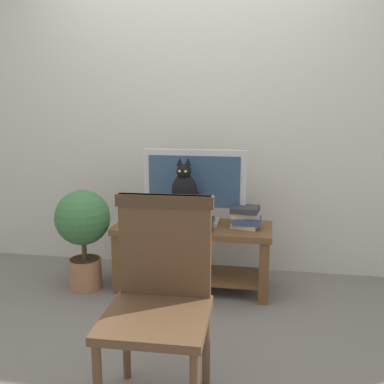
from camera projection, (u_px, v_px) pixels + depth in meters
The scene contains 9 objects.
ground_plane at pixel (170, 322), 2.86m from camera, with size 12.00×12.00×0.00m, color slate.
back_wall at pixel (197, 100), 3.61m from camera, with size 7.00×0.12×2.80m, color beige.
tv_stand at pixel (193, 246), 3.31m from camera, with size 1.16×0.46×0.49m.
tv at pixel (195, 185), 3.28m from camera, with size 0.76×0.20×0.56m.
media_box at pixel (185, 224), 3.22m from camera, with size 0.40×0.28×0.06m.
cat at pixel (185, 197), 3.16m from camera, with size 0.21×0.37×0.46m.
wooden_chair at pixel (160, 288), 2.04m from camera, with size 0.48×0.48×0.97m.
book_stack at pixel (246, 217), 3.21m from camera, with size 0.23×0.20×0.16m.
potted_plant at pixel (83, 228), 3.28m from camera, with size 0.41×0.41×0.76m.
Camera 1 is at (0.59, -2.57, 1.40)m, focal length 41.43 mm.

